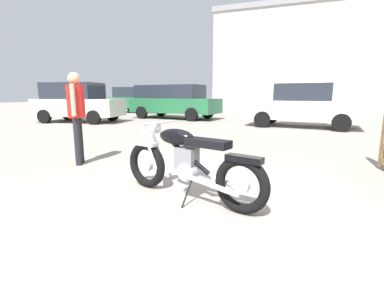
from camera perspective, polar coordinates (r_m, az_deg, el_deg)
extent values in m
plane|color=gray|center=(3.16, 1.80, -13.55)|extent=(80.00, 80.00, 0.00)
torus|color=black|center=(3.83, -9.44, -4.27)|extent=(0.65, 0.29, 0.64)
cylinder|color=silver|center=(3.83, -9.44, -4.27)|extent=(0.20, 0.13, 0.18)
torus|color=black|center=(3.01, 10.29, -8.42)|extent=(0.65, 0.29, 0.64)
cylinder|color=silver|center=(3.01, 10.29, -8.42)|extent=(0.20, 0.13, 0.18)
cube|color=silver|center=(3.77, -9.57, 0.15)|extent=(0.38, 0.23, 0.06)
cube|color=black|center=(2.92, 10.83, -3.09)|extent=(0.42, 0.24, 0.07)
cylinder|color=silver|center=(3.63, -9.03, -0.50)|extent=(0.28, 0.11, 0.58)
cylinder|color=silver|center=(3.73, -7.39, -0.15)|extent=(0.28, 0.11, 0.58)
sphere|color=silver|center=(3.61, -7.78, 3.39)|extent=(0.17, 0.17, 0.17)
cylinder|color=silver|center=(3.55, -6.88, 4.43)|extent=(0.20, 0.60, 0.03)
cylinder|color=black|center=(3.34, -1.70, -1.75)|extent=(0.74, 0.27, 0.47)
ellipsoid|color=black|center=(3.38, -3.26, 1.51)|extent=(0.56, 0.36, 0.20)
cube|color=black|center=(3.11, 3.27, 0.19)|extent=(0.57, 0.34, 0.09)
cube|color=slate|center=(3.33, -1.10, -2.99)|extent=(0.30, 0.25, 0.26)
cylinder|color=silver|center=(3.34, -0.54, -5.59)|extent=(0.27, 0.25, 0.22)
cylinder|color=silver|center=(3.08, 4.04, -8.58)|extent=(0.69, 0.25, 0.14)
cylinder|color=silver|center=(3.25, 5.95, -7.63)|extent=(0.69, 0.25, 0.14)
cylinder|color=black|center=(3.22, -0.94, -9.98)|extent=(0.09, 0.23, 0.33)
cylinder|color=black|center=(5.33, -22.78, 0.40)|extent=(0.12, 0.12, 0.86)
cylinder|color=black|center=(5.51, -22.39, 0.72)|extent=(0.12, 0.12, 0.86)
cylinder|color=red|center=(5.35, -23.12, 8.18)|extent=(0.30, 0.30, 0.58)
cylinder|color=tan|center=(5.17, -23.60, 8.42)|extent=(0.08, 0.08, 0.55)
cylinder|color=tan|center=(5.54, -22.72, 8.56)|extent=(0.08, 0.08, 0.55)
sphere|color=tan|center=(5.36, -23.43, 12.45)|extent=(0.22, 0.22, 0.22)
cylinder|color=black|center=(13.75, -16.29, 5.91)|extent=(0.62, 0.28, 0.60)
cylinder|color=black|center=(12.33, -19.85, 5.23)|extent=(0.62, 0.28, 0.60)
cylinder|color=black|center=(15.02, -24.45, 5.74)|extent=(0.62, 0.28, 0.60)
cylinder|color=black|center=(13.73, -28.46, 5.06)|extent=(0.62, 0.28, 0.60)
cube|color=beige|center=(13.64, -22.49, 7.10)|extent=(4.10, 2.20, 0.76)
cube|color=#232833|center=(13.77, -23.58, 10.14)|extent=(2.60, 1.86, 0.72)
cylinder|color=black|center=(14.56, 3.28, 6.61)|extent=(0.66, 0.30, 0.64)
cylinder|color=black|center=(13.00, -0.08, 6.17)|extent=(0.66, 0.30, 0.64)
cylinder|color=black|center=(16.08, -6.48, 6.92)|extent=(0.66, 0.30, 0.64)
cylinder|color=black|center=(14.68, -10.46, 6.49)|extent=(0.66, 0.30, 0.64)
cube|color=#23663D|center=(14.50, -3.63, 8.06)|extent=(4.91, 2.44, 0.74)
cube|color=#232833|center=(14.65, -4.67, 10.84)|extent=(3.70, 2.10, 0.68)
cylinder|color=black|center=(10.95, 14.47, 4.99)|extent=(0.64, 0.27, 0.62)
cylinder|color=black|center=(12.63, 16.21, 5.59)|extent=(0.64, 0.27, 0.62)
cylinder|color=black|center=(10.69, 28.74, 3.92)|extent=(0.64, 0.27, 0.62)
cylinder|color=black|center=(12.40, 28.56, 4.66)|extent=(0.64, 0.27, 0.62)
cube|color=silver|center=(11.56, 22.08, 6.63)|extent=(4.38, 2.21, 0.72)
cube|color=#232833|center=(11.55, 22.31, 9.99)|extent=(2.17, 1.79, 0.64)
cylinder|color=black|center=(19.78, -4.67, 7.60)|extent=(0.66, 0.29, 0.64)
cylinder|color=black|center=(18.11, -6.31, 7.31)|extent=(0.66, 0.29, 0.64)
cylinder|color=black|center=(20.86, -12.64, 7.52)|extent=(0.66, 0.29, 0.64)
cylinder|color=black|center=(19.28, -14.85, 7.21)|extent=(0.66, 0.29, 0.64)
cube|color=#23663D|center=(19.44, -9.73, 8.52)|extent=(4.89, 2.38, 0.74)
cube|color=#232833|center=(19.55, -10.62, 10.59)|extent=(3.68, 2.06, 0.68)
cube|color=beige|center=(34.51, 20.59, 15.34)|extent=(15.60, 13.15, 9.26)
cube|color=gray|center=(35.32, 21.14, 23.23)|extent=(15.90, 13.45, 0.50)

